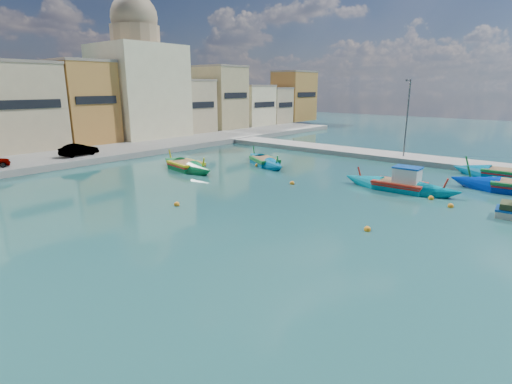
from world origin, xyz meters
TOP-DOWN VIEW (x-y plane):
  - ground at (0.00, 0.00)m, footprint 160.00×160.00m
  - east_quay at (18.00, 0.00)m, footprint 4.00×70.00m
  - north_quay at (0.00, 32.00)m, footprint 80.00×8.00m
  - north_townhouses at (6.68, 39.36)m, footprint 83.20×7.87m
  - church_block at (10.00, 40.00)m, footprint 10.00×10.00m
  - quay_street_lamp at (17.44, 6.00)m, footprint 1.18×0.16m
  - luzzu_turquoise_cabin at (5.66, 1.78)m, footprint 2.20×8.70m
  - luzzu_cyan_mid at (6.91, 15.39)m, footprint 5.50×8.03m
  - luzzu_green at (0.48, 19.31)m, footprint 3.35×8.34m
  - luzzu_cyan_south at (15.00, -3.43)m, footprint 2.25×8.52m
  - mooring_buoys at (3.17, 4.67)m, footprint 24.22×18.12m

SIDE VIEW (x-z plane):
  - ground at x=0.00m, z-range 0.00..0.00m
  - mooring_buoys at x=3.17m, z-range -0.10..0.26m
  - east_quay at x=18.00m, z-range 0.00..0.50m
  - luzzu_cyan_mid at x=6.91m, z-range -0.94..1.45m
  - luzzu_green at x=0.48m, z-range -1.00..1.55m
  - luzzu_cyan_south at x=15.00m, z-range -1.04..1.61m
  - north_quay at x=0.00m, z-range 0.00..0.60m
  - luzzu_turquoise_cabin at x=5.66m, z-range -1.05..1.72m
  - quay_street_lamp at x=17.44m, z-range 0.34..8.34m
  - north_townhouses at x=6.68m, z-range -0.10..10.09m
  - church_block at x=10.00m, z-range -1.14..17.96m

